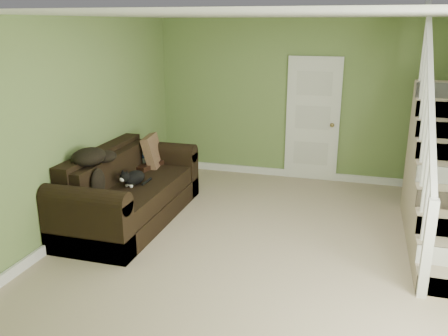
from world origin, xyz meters
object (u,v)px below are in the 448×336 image
Objects in this scene: sofa at (128,194)px; banana at (110,199)px; side_table at (142,180)px; cat at (133,178)px.

sofa reaches higher than banana.
side_table reaches higher than cat.
side_table is 1.46m from banana.
cat is (0.29, -0.81, 0.31)m from side_table.
sofa is at bearing 71.06° from banana.
side_table is 0.91m from cat.
banana is at bearing -75.21° from cat.
side_table is at bearing 124.18° from cat.
cat reaches higher than banana.
banana is at bearing -79.04° from sofa.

